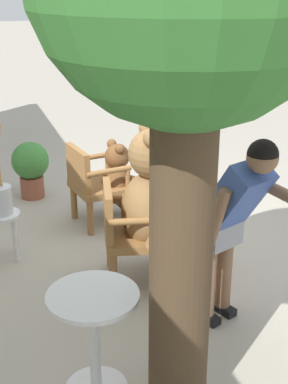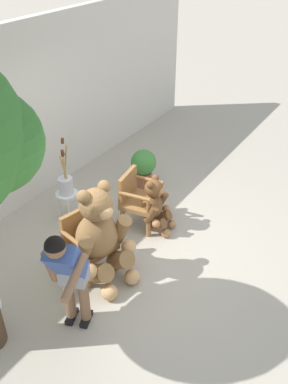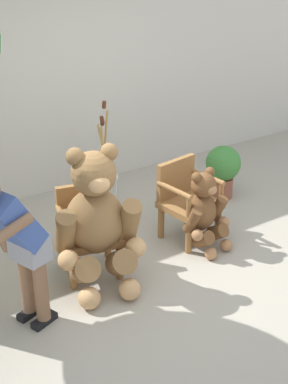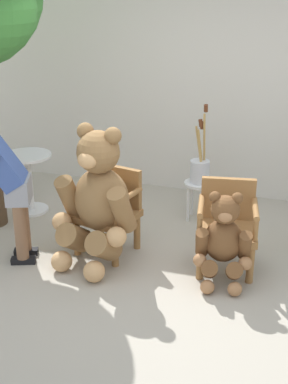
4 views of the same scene
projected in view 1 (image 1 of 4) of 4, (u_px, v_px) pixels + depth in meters
ground_plane at (156, 240)px, 5.37m from camera, size 60.00×60.00×0.00m
wooden_chair_left at (128, 230)px, 4.53m from camera, size 0.66×0.63×0.86m
wooden_chair_right at (94, 183)px, 5.58m from camera, size 0.63×0.60×0.86m
teddy_bear_large at (158, 204)px, 4.50m from camera, size 0.86×0.86×1.38m
teddy_bear_small at (120, 182)px, 5.69m from camera, size 0.54×0.54×0.88m
person_visitor at (233, 216)px, 3.75m from camera, size 0.74×0.66×1.51m
white_stool at (2, 224)px, 4.90m from camera, size 0.34×0.34×0.46m
round_side_table at (94, 332)px, 3.25m from camera, size 0.56×0.56×0.72m
potted_plant at (31, 166)px, 6.29m from camera, size 0.44×0.44×0.68m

